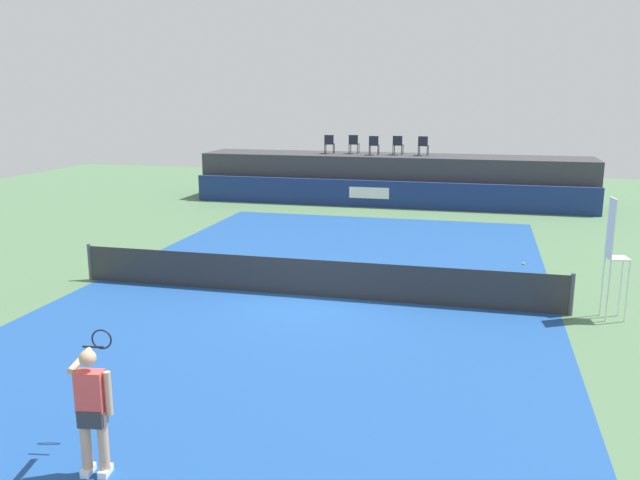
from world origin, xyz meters
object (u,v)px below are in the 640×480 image
spectator_chair_left (354,143)px  umpire_chair (613,250)px  net_post_far (572,295)px  spectator_chair_right (398,144)px  spectator_chair_far_right (423,145)px  spectator_chair_center (374,144)px  tennis_ball (523,263)px  net_post_near (90,262)px  spectator_chair_far_left (329,143)px  tennis_player (92,407)px

spectator_chair_left → umpire_chair: bearing=-60.1°
net_post_far → spectator_chair_right: bearing=111.4°
net_post_far → spectator_chair_far_right: bearing=107.5°
spectator_chair_center → net_post_far: (7.05, -14.94, -2.19)m
spectator_chair_right → tennis_ball: spectator_chair_right is taller
spectator_chair_right → net_post_near: size_ratio=0.89×
umpire_chair → spectator_chair_far_right: bearing=110.1°
spectator_chair_far_right → tennis_ball: spectator_chair_far_right is taller
spectator_chair_far_right → spectator_chair_right: bearing=176.5°
spectator_chair_far_left → spectator_chair_far_right: bearing=0.7°
spectator_chair_far_left → net_post_near: spectator_chair_far_left is taller
spectator_chair_right → net_post_far: size_ratio=0.89×
spectator_chair_far_right → tennis_ball: (4.02, -10.72, -2.66)m
umpire_chair → tennis_ball: (-1.57, 4.53, -1.55)m
spectator_chair_right → net_post_far: (5.99, -15.31, -2.19)m
umpire_chair → tennis_ball: umpire_chair is taller
tennis_player → umpire_chair: bearing=47.0°
spectator_chair_right → umpire_chair: (6.77, -15.33, -1.11)m
spectator_chair_far_left → spectator_chair_left: bearing=12.6°
spectator_chair_far_right → tennis_player: spectator_chair_far_right is taller
spectator_chair_right → net_post_near: spectator_chair_right is taller
spectator_chair_far_left → tennis_ball: bearing=-51.7°
umpire_chair → spectator_chair_center: bearing=117.6°
spectator_chair_left → tennis_ball: bearing=-56.2°
spectator_chair_right → spectator_chair_center: bearing=-160.7°
spectator_chair_left → tennis_player: bearing=-87.2°
umpire_chair → net_post_far: umpire_chair is taller
spectator_chair_far_right → net_post_near: size_ratio=0.89×
spectator_chair_far_left → spectator_chair_far_right: 4.42m
tennis_player → tennis_ball: size_ratio=26.03×
spectator_chair_center → umpire_chair: spectator_chair_center is taller
spectator_chair_right → net_post_near: 16.75m
spectator_chair_center → tennis_ball: bearing=-59.0°
spectator_chair_far_left → spectator_chair_right: (3.24, 0.13, 0.00)m
tennis_ball → net_post_near: bearing=-158.7°
spectator_chair_right → net_post_near: (-6.41, -15.31, -2.19)m
spectator_chair_far_right → spectator_chair_center: bearing=-172.3°
umpire_chair → spectator_chair_left: bearing=119.9°
spectator_chair_far_left → umpire_chair: 18.23m
spectator_chair_left → tennis_player: size_ratio=0.50×
umpire_chair → tennis_player: (-7.73, -8.30, -0.63)m
net_post_far → tennis_ball: (-0.79, 4.52, -0.46)m
spectator_chair_right → spectator_chair_far_left: bearing=-177.7°
net_post_near → spectator_chair_left: bearing=74.4°
spectator_chair_far_left → tennis_player: 23.67m
spectator_chair_far_right → tennis_player: (-2.14, -23.56, -1.73)m
spectator_chair_far_right → umpire_chair: bearing=-69.9°
spectator_chair_left → tennis_player: (1.14, -23.75, -1.73)m
net_post_far → tennis_ball: size_ratio=14.71×
spectator_chair_right → spectator_chair_far_right: (1.17, -0.07, 0.00)m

